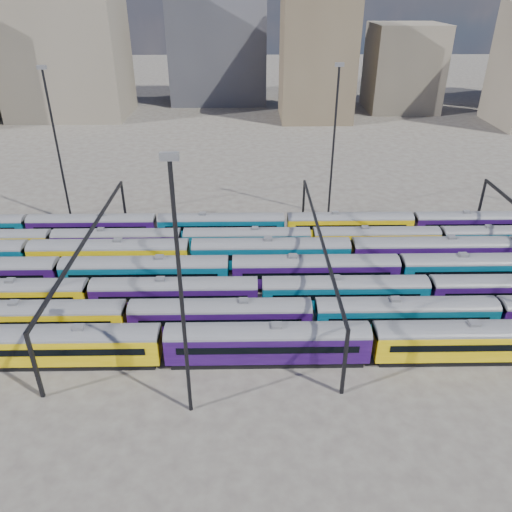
{
  "coord_description": "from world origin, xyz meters",
  "views": [
    {
      "loc": [
        0.73,
        -57.38,
        36.39
      ],
      "look_at": [
        1.75,
        3.43,
        3.0
      ],
      "focal_mm": 35.0,
      "sensor_mm": 36.0,
      "label": 1
    }
  ],
  "objects_px": {
    "rake_0": "(163,341)",
    "mast_2": "(181,288)",
    "rake_2": "(175,291)",
    "rake_1": "(127,315)"
  },
  "relations": [
    {
      "from": "rake_1",
      "to": "mast_2",
      "type": "distance_m",
      "value": 18.4
    },
    {
      "from": "mast_2",
      "to": "rake_0",
      "type": "bearing_deg",
      "value": 116.72
    },
    {
      "from": "rake_0",
      "to": "rake_2",
      "type": "distance_m",
      "value": 10.0
    },
    {
      "from": "rake_2",
      "to": "mast_2",
      "type": "relative_size",
      "value": 4.11
    },
    {
      "from": "rake_0",
      "to": "rake_2",
      "type": "relative_size",
      "value": 1.27
    },
    {
      "from": "rake_0",
      "to": "rake_2",
      "type": "height_order",
      "value": "rake_0"
    },
    {
      "from": "rake_2",
      "to": "mast_2",
      "type": "distance_m",
      "value": 20.68
    },
    {
      "from": "rake_0",
      "to": "rake_1",
      "type": "xyz_separation_m",
      "value": [
        -4.8,
        5.0,
        -0.11
      ]
    },
    {
      "from": "rake_0",
      "to": "mast_2",
      "type": "xyz_separation_m",
      "value": [
        3.52,
        -7.0,
        11.08
      ]
    },
    {
      "from": "rake_1",
      "to": "mast_2",
      "type": "height_order",
      "value": "mast_2"
    }
  ]
}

